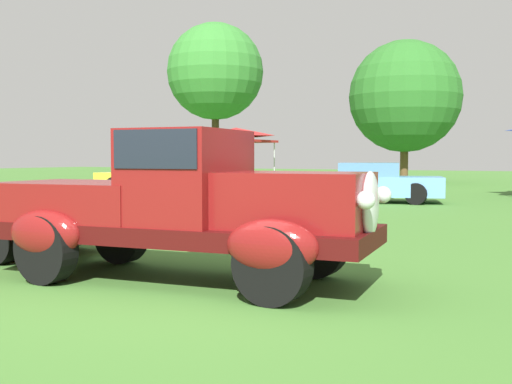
% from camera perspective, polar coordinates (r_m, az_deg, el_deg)
% --- Properties ---
extents(ground_plane, '(120.00, 120.00, 0.00)m').
position_cam_1_polar(ground_plane, '(6.48, -7.06, -9.25)').
color(ground_plane, '#42752D').
extents(feature_pickup_truck, '(4.65, 2.21, 1.70)m').
position_cam_1_polar(feature_pickup_truck, '(7.00, -6.94, -1.12)').
color(feature_pickup_truck, '#400B0B').
rests_on(feature_pickup_truck, ground_plane).
extents(show_car_yellow, '(4.59, 2.11, 1.22)m').
position_cam_1_polar(show_car_yellow, '(23.73, -9.42, 1.28)').
color(show_car_yellow, yellow).
rests_on(show_car_yellow, ground_plane).
extents(show_car_skyblue, '(4.39, 2.78, 1.22)m').
position_cam_1_polar(show_car_skyblue, '(19.33, 10.76, 0.83)').
color(show_car_skyblue, '#669EDB').
rests_on(show_car_skyblue, ground_plane).
extents(canopy_tent_left_field, '(2.84, 2.84, 2.71)m').
position_cam_1_polar(canopy_tent_left_field, '(27.72, -1.87, 5.37)').
color(canopy_tent_left_field, '#B7B7BC').
rests_on(canopy_tent_left_field, ground_plane).
extents(treeline_far_left, '(5.78, 5.78, 9.41)m').
position_cam_1_polar(treeline_far_left, '(37.75, -3.79, 11.02)').
color(treeline_far_left, '#47331E').
rests_on(treeline_far_left, ground_plane).
extents(treeline_mid_left, '(6.15, 6.15, 7.80)m').
position_cam_1_polar(treeline_mid_left, '(35.30, 13.61, 8.57)').
color(treeline_mid_left, brown).
rests_on(treeline_mid_left, ground_plane).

